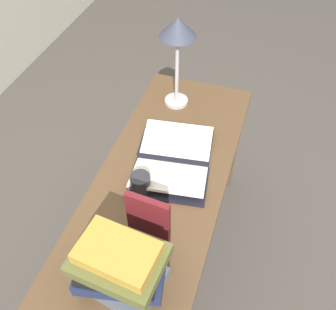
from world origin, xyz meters
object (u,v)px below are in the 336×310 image
Objects in this scene: book_stack_tall at (120,267)px; coffee_mug at (140,184)px; open_book at (173,160)px; reading_lamp at (178,36)px; book_standing_upright at (148,220)px.

coffee_mug is at bearing 12.10° from book_stack_tall.
open_book is 1.03× the size of reading_lamp.
coffee_mug is at bearing 149.06° from open_book.
reading_lamp reaches higher than book_stack_tall.
book_standing_upright is 0.85m from reading_lamp.
book_standing_upright is at bearing -170.03° from reading_lamp.
open_book is 4.53× the size of coffee_mug.
book_stack_tall reaches higher than open_book.
book_standing_upright is at bearing -8.37° from book_stack_tall.
open_book is 1.51× the size of book_stack_tall.
reading_lamp reaches higher than book_standing_upright.
book_standing_upright is at bearing -150.58° from coffee_mug.
book_stack_tall is 1.31× the size of book_standing_upright.
coffee_mug is (0.39, 0.08, -0.07)m from book_stack_tall.
book_stack_tall is at bearing -173.55° from reading_lamp.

